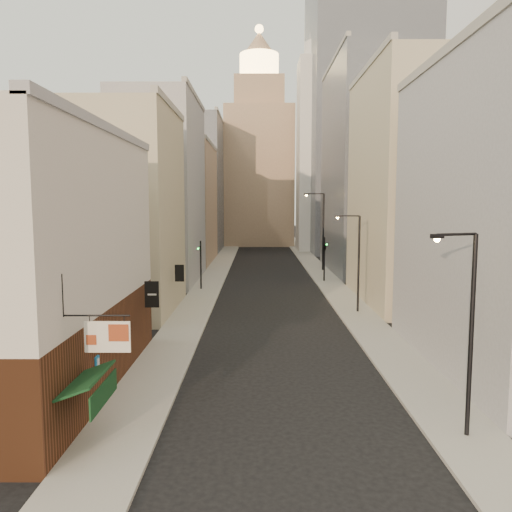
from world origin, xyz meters
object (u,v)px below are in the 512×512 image
at_px(streetlamp_near, 467,323).
at_px(streetlamp_far, 321,227).
at_px(streetlamp_mid, 356,258).
at_px(traffic_light_right, 324,248).
at_px(white_tower, 320,148).
at_px(traffic_light_left, 201,257).
at_px(clock_tower, 259,160).

relative_size(streetlamp_near, streetlamp_far, 0.77).
xyz_separation_m(streetlamp_near, streetlamp_mid, (0.17, 21.40, 0.05)).
relative_size(streetlamp_near, traffic_light_right, 1.54).
bearing_deg(streetlamp_far, white_tower, 84.91).
height_order(streetlamp_near, streetlamp_far, streetlamp_far).
bearing_deg(traffic_light_right, streetlamp_near, 66.34).
bearing_deg(streetlamp_mid, traffic_light_left, 158.90).
bearing_deg(streetlamp_mid, streetlamp_far, 105.70).
xyz_separation_m(streetlamp_far, traffic_light_left, (-13.86, -14.28, -2.36)).
height_order(clock_tower, streetlamp_far, clock_tower).
bearing_deg(clock_tower, streetlamp_near, -85.25).
bearing_deg(white_tower, clock_tower, 128.16).
xyz_separation_m(streetlamp_mid, traffic_light_right, (-0.41, 15.59, -0.63)).
bearing_deg(traffic_light_left, white_tower, -90.33).
bearing_deg(streetlamp_far, traffic_light_left, -132.84).
bearing_deg(streetlamp_mid, white_tower, 102.74).
xyz_separation_m(clock_tower, traffic_light_left, (-6.01, -56.26, -14.29)).
bearing_deg(traffic_light_left, traffic_light_right, -136.85).
bearing_deg(traffic_light_right, white_tower, -120.08).
xyz_separation_m(streetlamp_mid, streetlamp_far, (0.37, 24.69, 1.25)).
bearing_deg(white_tower, streetlamp_far, -96.41).
xyz_separation_m(clock_tower, streetlamp_far, (7.86, -41.98, -11.93)).
height_order(clock_tower, streetlamp_mid, clock_tower).
relative_size(white_tower, streetlamp_near, 5.38).
bearing_deg(traffic_light_left, streetlamp_near, 134.32).
height_order(white_tower, streetlamp_near, white_tower).
distance_m(clock_tower, white_tower, 17.83).
bearing_deg(traffic_light_right, traffic_light_left, -2.48).
bearing_deg(streetlamp_near, clock_tower, 74.54).
bearing_deg(streetlamp_near, traffic_light_right, 70.17).
xyz_separation_m(streetlamp_near, streetlamp_far, (0.54, 46.09, 1.30)).
bearing_deg(clock_tower, traffic_light_left, -96.10).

